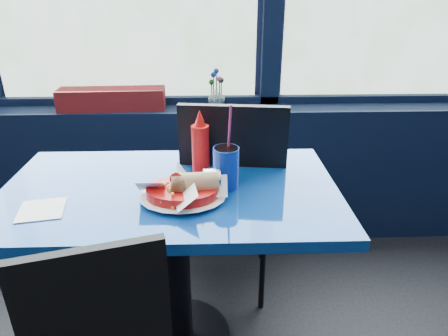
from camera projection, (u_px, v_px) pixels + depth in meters
window_sill at (136, 173)px, 2.36m from camera, size 5.00×0.26×0.80m
near_table at (173, 230)px, 1.51m from camera, size 1.20×0.70×0.75m
chair_near_back at (227, 189)px, 1.80m from camera, size 0.50×0.51×1.00m
planter_box at (112, 99)px, 2.13m from camera, size 0.56×0.16×0.11m
flower_vase at (216, 95)px, 2.19m from camera, size 0.10×0.10×0.20m
food_basket at (184, 191)px, 1.33m from camera, size 0.31×0.31×0.09m
ketchup_bottle at (200, 146)px, 1.50m from camera, size 0.07×0.07×0.25m
soda_cup at (226, 167)px, 1.40m from camera, size 0.09×0.09×0.31m
napkin at (42, 210)px, 1.28m from camera, size 0.16×0.16×0.00m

